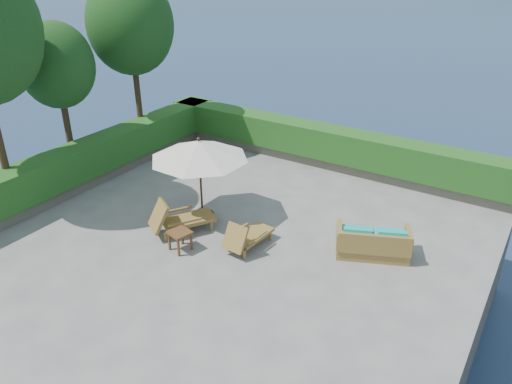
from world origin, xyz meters
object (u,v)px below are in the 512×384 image
Objects in this scene: lounge_right at (247,236)px; wicker_loveseat at (373,244)px; patio_umbrella at (199,151)px; side_table at (180,235)px; lounge_left at (179,218)px.

lounge_right is 0.76× the size of wicker_loveseat.
patio_umbrella reaches higher than side_table.
lounge_left reaches higher than wicker_loveseat.
patio_umbrella is 1.88× the size of lounge_left.
lounge_left is at bearing 176.08° from wicker_loveseat.
patio_umbrella is 5.63× the size of side_table.
patio_umbrella reaches higher than lounge_left.
lounge_left is 4.92m from wicker_loveseat.
patio_umbrella is 4.95m from wicker_loveseat.
lounge_right is 3.05m from wicker_loveseat.
lounge_right is 2.46× the size of side_table.
patio_umbrella is at bearing 165.54° from lounge_right.
lounge_right is at bearing 40.76° from lounge_left.
side_table is at bearing -70.62° from patio_umbrella.
lounge_right is at bearing -19.18° from patio_umbrella.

